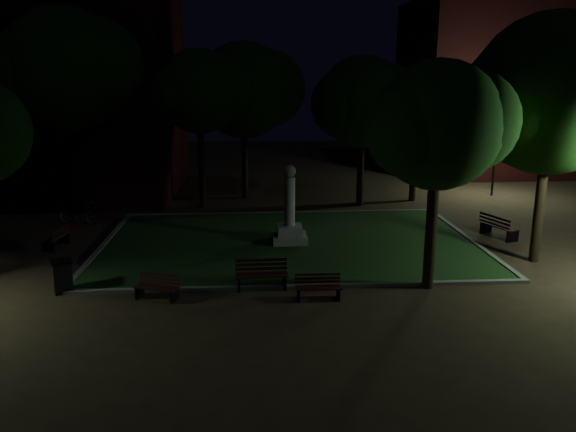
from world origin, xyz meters
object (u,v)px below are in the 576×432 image
bench_near_left (262,275)px  trash_bin (62,276)px  bicycle (79,213)px  bench_west_near (158,288)px  bench_near_right (318,288)px  bench_left_side (57,239)px  monument (290,221)px  bench_right_side (498,227)px

bench_near_left → trash_bin: bearing=177.4°
bicycle → bench_west_near: bearing=-141.1°
bench_near_right → bench_left_side: bearing=148.3°
bench_west_near → bench_left_side: bearing=150.8°
bench_near_left → bicycle: bicycle is taller
bench_left_side → bicycle: 3.85m
monument → bench_near_left: size_ratio=1.86×
trash_bin → bicycle: size_ratio=0.57×
bench_near_right → trash_bin: trash_bin is taller
bench_near_left → bench_left_side: bearing=146.3°
bench_near_left → bench_near_right: 2.03m
bench_right_side → bench_left_side: bearing=71.7°
bench_right_side → bench_near_right: bearing=107.5°
bench_left_side → bicycle: (-0.24, 3.84, 0.12)m
bench_near_right → bench_left_side: size_ratio=0.94×
bench_near_right → bicycle: size_ratio=0.75×
bench_left_side → bench_near_right: bearing=67.9°
monument → bench_right_side: size_ratio=1.68×
monument → bench_near_right: 6.07m
bench_near_left → bench_left_side: bench_near_left is taller
bench_west_near → bench_left_side: (-4.93, 5.73, 0.02)m
bench_west_near → trash_bin: (-3.12, 0.76, 0.18)m
bench_near_right → bench_near_left: bearing=148.4°
trash_bin → bench_west_near: bearing=-13.7°
bench_near_right → bench_left_side: (-9.91, 6.08, 0.01)m
bicycle → bench_right_side: bearing=-90.4°
bench_west_near → bicycle: 10.87m
monument → trash_bin: (-7.63, -4.92, -0.41)m
monument → bicycle: bearing=158.1°
bench_near_left → bicycle: bearing=131.4°
bench_near_right → bicycle: 14.18m
bench_west_near → trash_bin: trash_bin is taller
bench_right_side → trash_bin: 17.41m
bench_near_right → trash_bin: (-8.10, 1.11, 0.18)m
bench_near_left → bench_near_right: size_ratio=1.21×
trash_bin → monument: bearing=32.8°
monument → bench_near_right: (0.47, -6.03, -0.59)m
bench_right_side → bench_near_left: bearing=98.1°
bicycle → monument: bearing=-101.4°
bench_west_near → bench_left_side: 7.56m
bench_left_side → bench_near_left: bearing=67.9°
monument → bench_left_side: (-9.44, 0.05, -0.58)m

